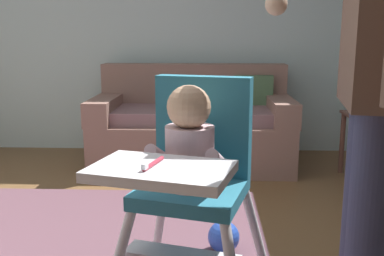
{
  "coord_description": "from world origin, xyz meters",
  "views": [
    {
      "loc": [
        0.56,
        -1.87,
        1.11
      ],
      "look_at": [
        0.49,
        -0.32,
        0.79
      ],
      "focal_mm": 41.69,
      "sensor_mm": 36.0,
      "label": 1
    }
  ],
  "objects": [
    {
      "name": "wall_far",
      "position": [
        0.0,
        2.46,
        1.3
      ],
      "size": [
        5.13,
        0.06,
        2.59
      ],
      "primitive_type": "cube",
      "color": "silver",
      "rests_on": "ground"
    },
    {
      "name": "side_table",
      "position": [
        1.81,
        1.55,
        0.38
      ],
      "size": [
        0.4,
        0.4,
        0.52
      ],
      "color": "brown",
      "rests_on": "ground"
    },
    {
      "name": "couch",
      "position": [
        0.42,
        1.95,
        0.33
      ],
      "size": [
        1.69,
        0.86,
        0.86
      ],
      "rotation": [
        0.0,
        0.0,
        -1.57
      ],
      "color": "#896457",
      "rests_on": "ground"
    },
    {
      "name": "sippy_cup",
      "position": [
        1.8,
        1.55,
        0.57
      ],
      "size": [
        0.07,
        0.07,
        0.1
      ],
      "primitive_type": "cylinder",
      "color": "green",
      "rests_on": "side_table"
    },
    {
      "name": "adult_standing",
      "position": [
        1.07,
        -0.46,
        0.97
      ],
      "size": [
        0.51,
        0.55,
        1.71
      ],
      "rotation": [
        0.0,
        0.0,
        2.97
      ],
      "color": "#3E4163",
      "rests_on": "ground"
    },
    {
      "name": "high_chair",
      "position": [
        0.5,
        -0.36,
        0.67
      ],
      "size": [
        0.73,
        0.82,
        0.97
      ],
      "rotation": [
        0.0,
        0.0,
        -1.83
      ],
      "color": "white",
      "rests_on": "ground"
    },
    {
      "name": "toy_ball",
      "position": [
        0.64,
        0.29,
        0.08
      ],
      "size": [
        0.17,
        0.17,
        0.17
      ],
      "primitive_type": "sphere",
      "color": "#284CB7",
      "rests_on": "ground"
    }
  ]
}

